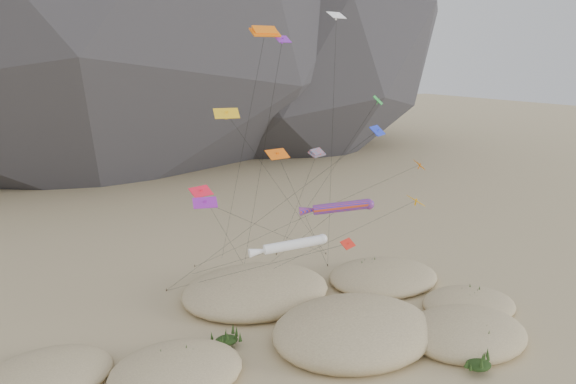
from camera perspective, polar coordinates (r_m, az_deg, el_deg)
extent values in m
plane|color=#CCB789|center=(50.03, 6.25, -16.92)|extent=(500.00, 500.00, 0.00)
ellipsoid|color=black|center=(166.44, -0.89, 18.07)|extent=(130.55, 126.41, 100.00)
ellipsoid|color=#CCB789|center=(55.40, 17.65, -13.48)|extent=(11.63, 9.89, 3.16)
ellipsoid|color=#CCB789|center=(48.42, -11.28, -17.42)|extent=(10.97, 9.32, 2.72)
ellipsoid|color=#CCB789|center=(53.18, 6.71, -13.80)|extent=(15.61, 13.27, 4.18)
ellipsoid|color=#CCB789|center=(61.84, 17.89, -10.80)|extent=(10.06, 8.55, 2.04)
ellipsoid|color=#CCB789|center=(61.52, -3.28, -9.93)|extent=(16.24, 13.81, 3.41)
ellipsoid|color=#CCB789|center=(66.48, 9.65, -8.47)|extent=(13.15, 11.18, 2.36)
ellipsoid|color=#CCB789|center=(51.11, -23.30, -16.73)|extent=(10.42, 8.85, 2.13)
ellipsoid|color=black|center=(54.05, 18.41, -13.92)|extent=(2.93, 2.51, 0.88)
ellipsoid|color=black|center=(50.50, 18.78, -16.28)|extent=(2.22, 1.90, 0.67)
ellipsoid|color=black|center=(48.94, -11.04, -16.79)|extent=(2.59, 2.21, 0.78)
ellipsoid|color=black|center=(52.04, -6.27, -14.74)|extent=(2.10, 1.80, 0.63)
ellipsoid|color=black|center=(54.32, 5.60, -12.96)|extent=(3.53, 3.02, 1.06)
ellipsoid|color=black|center=(57.34, 7.54, -11.62)|extent=(2.57, 2.20, 0.77)
ellipsoid|color=black|center=(52.50, 6.96, -14.25)|extent=(2.31, 1.98, 0.69)
ellipsoid|color=black|center=(63.28, 18.12, -10.10)|extent=(2.44, 2.09, 0.73)
ellipsoid|color=black|center=(59.30, -4.53, -10.65)|extent=(2.87, 2.45, 0.86)
ellipsoid|color=black|center=(58.92, -1.52, -10.89)|extent=(2.48, 2.13, 0.75)
ellipsoid|color=black|center=(68.24, 8.48, -7.68)|extent=(2.30, 1.97, 0.69)
ellipsoid|color=black|center=(64.04, 8.26, -9.24)|extent=(2.12, 1.82, 0.64)
ellipsoid|color=black|center=(51.52, -23.58, -16.48)|extent=(2.10, 1.80, 0.63)
ellipsoid|color=black|center=(51.45, -22.04, -16.49)|extent=(1.88, 1.60, 0.56)
cylinder|color=#3F2D1E|center=(64.53, -5.18, -9.40)|extent=(0.08, 0.08, 0.30)
cylinder|color=#3F2D1E|center=(67.60, -3.34, -8.26)|extent=(0.08, 0.08, 0.30)
cylinder|color=#3F2D1E|center=(70.30, -4.48, -7.39)|extent=(0.08, 0.08, 0.30)
cylinder|color=#3F2D1E|center=(73.81, -1.20, -6.30)|extent=(0.08, 0.08, 0.30)
cylinder|color=#3F2D1E|center=(70.16, 4.05, -7.43)|extent=(0.08, 0.08, 0.30)
cylinder|color=#3F2D1E|center=(70.71, -9.47, -7.42)|extent=(0.08, 0.08, 0.30)
cylinder|color=#3F2D1E|center=(74.15, 3.88, -6.24)|extent=(0.08, 0.08, 0.30)
cylinder|color=#3F2D1E|center=(64.50, -12.26, -9.69)|extent=(0.08, 0.08, 0.30)
cylinder|color=red|center=(52.53, 5.42, -1.52)|extent=(5.16, 3.27, 1.50)
sphere|color=red|center=(52.93, 8.22, -1.24)|extent=(1.01, 1.01, 1.01)
cone|color=red|center=(52.23, 2.29, -1.85)|extent=(2.33, 1.76, 1.08)
cylinder|color=black|center=(60.42, 0.76, -5.20)|extent=(0.39, 15.78, 11.70)
cylinder|color=white|center=(51.68, 0.59, -5.35)|extent=(5.77, 2.06, 1.30)
sphere|color=white|center=(52.55, 3.52, -4.79)|extent=(0.95, 0.95, 0.95)
cone|color=white|center=(50.89, -2.74, -6.01)|extent=(2.43, 1.27, 0.97)
cylinder|color=black|center=(59.92, -5.27, -7.01)|extent=(3.29, 18.09, 8.57)
cube|color=orange|center=(53.42, -2.34, 15.89)|extent=(2.85, 1.21, 0.83)
cube|color=orange|center=(53.43, -2.34, 16.13)|extent=(2.42, 0.94, 0.81)
cylinder|color=black|center=(62.09, -4.91, 2.82)|extent=(2.01, 16.05, 27.48)
cube|color=red|center=(56.39, 2.96, 3.93)|extent=(2.30, 1.71, 0.60)
cube|color=red|center=(56.36, 2.96, 4.13)|extent=(1.93, 1.40, 0.59)
cylinder|color=black|center=(65.58, 0.78, -1.75)|extent=(4.38, 15.31, 15.88)
cube|color=#6F1CA8|center=(54.25, -0.55, 15.28)|extent=(1.79, 1.19, 0.67)
cube|color=#6F1CA8|center=(54.24, -0.55, 15.12)|extent=(0.24, 0.26, 0.56)
cylinder|color=black|center=(61.06, -2.80, 2.42)|extent=(1.43, 12.13, 26.87)
cube|color=#F8AB0D|center=(60.47, 12.86, -0.86)|extent=(1.71, 2.39, 0.78)
cube|color=#F8AB0D|center=(60.51, 12.85, -1.00)|extent=(0.28, 0.31, 0.74)
cylinder|color=black|center=(61.58, 3.60, -5.38)|extent=(15.53, 11.55, 10.53)
cube|color=#172DCB|center=(54.51, 9.08, 6.17)|extent=(2.21, 1.81, 0.86)
cube|color=#172DCB|center=(54.53, 9.08, 6.02)|extent=(0.35, 0.37, 0.66)
cylinder|color=black|center=(57.94, -2.45, -2.52)|extent=(16.79, 15.02, 18.40)
cube|color=red|center=(52.16, 6.10, -5.25)|extent=(1.78, 1.33, 0.68)
cube|color=red|center=(52.21, 6.10, -5.40)|extent=(0.26, 0.28, 0.54)
cylinder|color=black|center=(57.58, -4.01, -7.85)|extent=(11.96, 17.21, 8.52)
cube|color=green|center=(64.54, 9.13, 9.20)|extent=(2.19, 2.20, 0.94)
cube|color=green|center=(64.55, 9.13, 9.07)|extent=(0.42, 0.42, 0.70)
cylinder|color=black|center=(68.28, 3.60, 0.89)|extent=(7.13, 10.91, 20.49)
cube|color=white|center=(58.73, 4.95, 17.47)|extent=(2.09, 1.40, 0.67)
cube|color=white|center=(58.72, 4.95, 17.32)|extent=(0.26, 0.22, 0.66)
cylinder|color=black|center=(62.95, 4.45, 3.85)|extent=(3.59, 5.89, 29.27)
cube|color=red|center=(49.70, -8.83, 0.06)|extent=(2.19, 1.52, 0.73)
cube|color=red|center=(49.74, -8.82, -0.11)|extent=(0.28, 0.26, 0.69)
cylinder|color=black|center=(59.85, -6.29, -4.35)|extent=(10.87, 14.11, 13.81)
cube|color=purple|center=(46.71, -8.43, -1.08)|extent=(2.20, 1.57, 0.70)
cube|color=purple|center=(46.74, -8.42, -1.25)|extent=(0.28, 0.25, 0.69)
cylinder|color=black|center=(60.06, -0.89, -4.31)|extent=(22.85, 15.42, 13.60)
cube|color=gold|center=(51.36, -6.27, 7.95)|extent=(2.48, 1.70, 0.84)
cube|color=gold|center=(51.38, -6.27, 7.78)|extent=(0.32, 0.30, 0.78)
cylinder|color=black|center=(62.07, -0.26, -0.48)|extent=(18.62, 10.79, 20.31)
cube|color=#D6560B|center=(52.37, -1.08, 3.88)|extent=(2.29, 1.40, 0.79)
cube|color=#D6560B|center=(52.40, -1.08, 3.72)|extent=(0.29, 0.25, 0.75)
cylinder|color=black|center=(60.93, 1.85, -2.65)|extent=(12.06, 8.80, 16.45)
cube|color=orange|center=(62.54, 13.20, 2.70)|extent=(1.64, 2.06, 0.83)
cube|color=orange|center=(62.56, 13.19, 2.57)|extent=(0.36, 0.33, 0.62)
cylinder|color=black|center=(65.09, 1.20, -2.76)|extent=(19.57, 17.65, 13.84)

